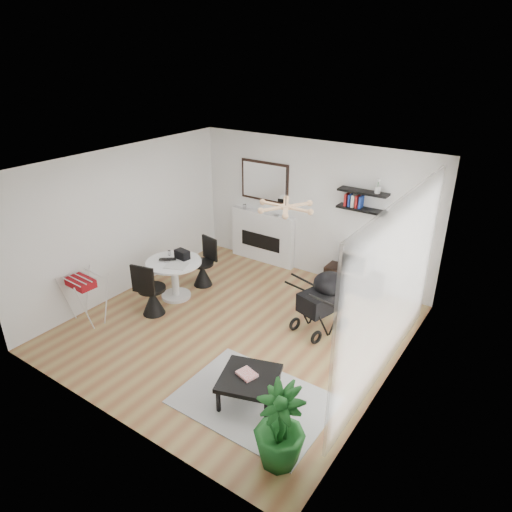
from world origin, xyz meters
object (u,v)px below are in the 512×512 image
Objects in this scene: crt_tv at (358,260)px; drying_rack at (86,298)px; tv_console at (353,280)px; fireplace at (263,231)px; stroller at (323,303)px; coffee_table at (249,379)px; dining_table at (175,274)px; potted_plant at (280,426)px.

drying_rack is (-3.29, -3.54, -0.19)m from crt_tv.
tv_console is 2.06× the size of crt_tv.
crt_tv is (0.05, -0.00, 0.43)m from tv_console.
crt_tv is 4.84m from drying_rack.
crt_tv is at bearing -3.25° from fireplace.
drying_rack is at bearing -106.40° from fireplace.
tv_console is 1.27× the size of drying_rack.
stroller reaches higher than tv_console.
drying_rack reaches higher than coffee_table.
drying_rack is at bearing -132.84° from crt_tv.
dining_table is at bearing -101.04° from fireplace.
crt_tv is 0.51× the size of potted_plant.
drying_rack is (-0.64, -1.43, -0.04)m from dining_table.
fireplace is at bearing 78.96° from dining_table.
crt_tv is at bearing 101.90° from potted_plant.
potted_plant is (4.17, -0.64, 0.07)m from drying_rack.
stroller is at bearing 12.53° from dining_table.
tv_console is 1.54m from stroller.
crt_tv is at bearing 90.84° from coffee_table.
dining_table is 1.57m from drying_rack.
coffee_table is (0.05, -3.58, -0.29)m from crt_tv.
drying_rack is at bearing -132.34° from tv_console.
fireplace reaches higher than stroller.
potted_plant reaches higher than dining_table.
drying_rack is at bearing -114.22° from dining_table.
potted_plant is at bearing -56.14° from stroller.
crt_tv is 3.59m from coffee_table.
stroller is (0.05, -1.51, -0.17)m from crt_tv.
tv_console is 1.05× the size of potted_plant.
fireplace is 2.16× the size of dining_table.
stroller is (3.34, 2.03, 0.02)m from drying_rack.
fireplace is at bearing 76.91° from drying_rack.
coffee_table is at bearing -73.41° from stroller.
fireplace reaches higher than tv_console.
dining_table reaches higher than coffee_table.
potted_plant is (3.09, -4.31, -0.17)m from fireplace.
fireplace reaches higher than drying_rack.
potted_plant reaches higher than drying_rack.
coffee_table is at bearing -88.31° from tv_console.
stroller is at bearing 89.96° from coffee_table.
stroller reaches higher than crt_tv.
dining_table is 1.09× the size of coffee_table.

